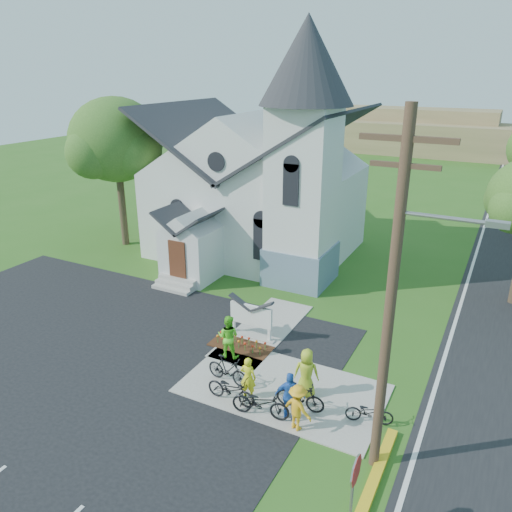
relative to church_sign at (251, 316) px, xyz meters
The scene contains 20 objects.
ground 3.57m from the church_sign, 69.44° to the right, with size 120.00×120.00×0.00m, color #2F601B.
parking_lot 7.86m from the church_sign, 138.12° to the right, with size 20.00×16.00×0.02m, color black.
sidewalk 3.95m from the church_sign, 45.00° to the right, with size 7.00×4.00×0.05m, color #9F988F.
church 11.06m from the church_sign, 114.73° to the left, with size 12.35×12.00×13.00m.
church_sign is the anchor object (origin of this frame).
flower_bed 1.34m from the church_sign, 90.00° to the right, with size 2.60×1.10×0.07m, color #391E0F.
utility_pole 9.18m from the church_sign, 35.60° to the right, with size 3.45×0.28×10.00m.
stop_sign 9.97m from the church_sign, 48.12° to the right, with size 0.11×0.76×2.48m.
tree_lot_corner 15.53m from the church_sign, 152.02° to the left, with size 5.60×5.60×9.15m.
distant_hills 53.34m from the church_sign, 85.10° to the left, with size 61.00×10.00×5.60m.
cyclist_0 4.14m from the church_sign, 63.44° to the right, with size 0.56×0.37×1.55m, color yellow.
bike_0 4.47m from the church_sign, 70.79° to the right, with size 0.64×1.84×0.97m, color black.
cyclist_1 1.78m from the church_sign, 91.89° to the right, with size 0.85×0.67×1.76m, color #5FDB29.
bike_1 3.42m from the church_sign, 76.28° to the right, with size 0.49×1.73×1.04m, color black.
cyclist_2 5.39m from the church_sign, 48.68° to the right, with size 0.98×0.41×1.67m, color blue.
bike_2 5.18m from the church_sign, 58.59° to the right, with size 0.68×1.94×1.02m, color black.
cyclist_3 5.93m from the church_sign, 47.93° to the right, with size 1.01×0.58×1.56m, color gold.
bike_3 5.10m from the church_sign, 43.38° to the right, with size 0.47×1.66×1.00m, color black.
cyclist_4 4.46m from the church_sign, 37.00° to the right, with size 0.87×0.56×1.78m, color #A4B722.
bike_4 6.69m from the church_sign, 27.67° to the right, with size 0.53×1.51×0.80m, color black.
Camera 1 is at (7.52, -13.12, 10.69)m, focal length 35.00 mm.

